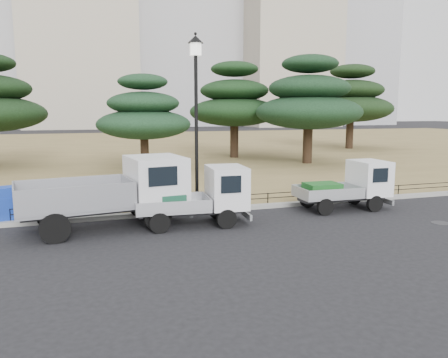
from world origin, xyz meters
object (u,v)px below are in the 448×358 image
object	(u,v)px
truck_large	(114,190)
truck_kei_front	(200,196)
truck_kei_rear	(349,185)
street_lamp	(196,93)

from	to	relation	value
truck_large	truck_kei_front	world-z (taller)	truck_large
truck_kei_rear	street_lamp	bearing A→B (deg)	167.11
truck_large	street_lamp	distance (m)	4.53
street_lamp	truck_kei_rear	bearing A→B (deg)	-13.85
truck_kei_front	truck_kei_rear	world-z (taller)	truck_kei_front
truck_kei_front	truck_kei_rear	xyz separation A→B (m)	(5.86, 0.52, -0.04)
truck_kei_rear	truck_large	bearing A→B (deg)	-178.47
street_lamp	truck_kei_front	bearing A→B (deg)	-100.49
truck_large	truck_kei_rear	size ratio (longest dim) A/B	1.53
truck_kei_front	truck_large	bearing A→B (deg)	173.97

